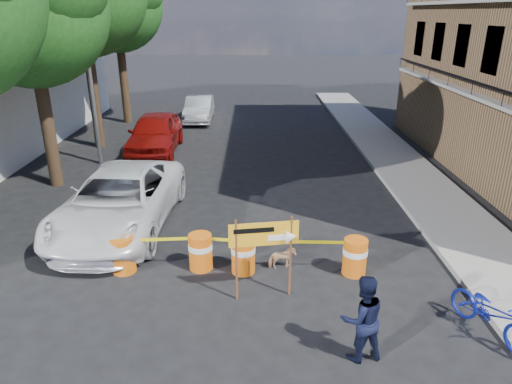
{
  "coord_description": "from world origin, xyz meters",
  "views": [
    {
      "loc": [
        0.26,
        -8.44,
        5.82
      ],
      "look_at": [
        0.34,
        2.96,
        1.3
      ],
      "focal_mm": 32.0,
      "sensor_mm": 36.0,
      "label": 1
    }
  ],
  "objects_px": {
    "sedan_red": "(155,133)",
    "barrel_far_left": "(123,254)",
    "barrel_far_right": "(355,256)",
    "suv_white": "(120,201)",
    "bicycle": "(497,293)",
    "sedan_silver": "(199,109)",
    "dog": "(282,258)",
    "barrel_mid_right": "(243,254)",
    "pedestrian": "(362,318)",
    "detour_sign": "(273,240)",
    "barrel_mid_left": "(201,251)"
  },
  "relations": [
    {
      "from": "barrel_far_left",
      "to": "bicycle",
      "type": "relative_size",
      "value": 0.48
    },
    {
      "from": "bicycle",
      "to": "suv_white",
      "type": "height_order",
      "value": "bicycle"
    },
    {
      "from": "barrel_far_left",
      "to": "barrel_mid_left",
      "type": "height_order",
      "value": "same"
    },
    {
      "from": "pedestrian",
      "to": "sedan_silver",
      "type": "distance_m",
      "value": 19.88
    },
    {
      "from": "barrel_mid_left",
      "to": "barrel_mid_right",
      "type": "xyz_separation_m",
      "value": [
        1.03,
        -0.16,
        0.0
      ]
    },
    {
      "from": "barrel_mid_left",
      "to": "sedan_red",
      "type": "xyz_separation_m",
      "value": [
        -3.05,
        9.92,
        0.38
      ]
    },
    {
      "from": "dog",
      "to": "sedan_red",
      "type": "xyz_separation_m",
      "value": [
        -5.01,
        9.93,
        0.58
      ]
    },
    {
      "from": "pedestrian",
      "to": "detour_sign",
      "type": "bearing_deg",
      "value": -64.16
    },
    {
      "from": "dog",
      "to": "sedan_silver",
      "type": "bearing_deg",
      "value": -2.74
    },
    {
      "from": "barrel_mid_right",
      "to": "barrel_far_right",
      "type": "relative_size",
      "value": 1.0
    },
    {
      "from": "sedan_red",
      "to": "dog",
      "type": "bearing_deg",
      "value": -64.17
    },
    {
      "from": "detour_sign",
      "to": "sedan_red",
      "type": "distance_m",
      "value": 12.08
    },
    {
      "from": "barrel_mid_left",
      "to": "barrel_far_left",
      "type": "bearing_deg",
      "value": -176.24
    },
    {
      "from": "barrel_mid_left",
      "to": "detour_sign",
      "type": "height_order",
      "value": "detour_sign"
    },
    {
      "from": "barrel_mid_right",
      "to": "detour_sign",
      "type": "xyz_separation_m",
      "value": [
        0.65,
        -1.02,
        0.92
      ]
    },
    {
      "from": "sedan_red",
      "to": "barrel_far_left",
      "type": "bearing_deg",
      "value": -84.0
    },
    {
      "from": "barrel_mid_right",
      "to": "dog",
      "type": "height_order",
      "value": "barrel_mid_right"
    },
    {
      "from": "pedestrian",
      "to": "sedan_red",
      "type": "xyz_separation_m",
      "value": [
        -6.22,
        13.0,
        0.02
      ]
    },
    {
      "from": "barrel_far_left",
      "to": "barrel_far_right",
      "type": "height_order",
      "value": "same"
    },
    {
      "from": "barrel_mid_left",
      "to": "sedan_silver",
      "type": "bearing_deg",
      "value": 96.33
    },
    {
      "from": "barrel_mid_right",
      "to": "pedestrian",
      "type": "xyz_separation_m",
      "value": [
        2.14,
        -2.92,
        0.36
      ]
    },
    {
      "from": "barrel_far_right",
      "to": "bicycle",
      "type": "xyz_separation_m",
      "value": [
        2.14,
        -2.23,
        0.47
      ]
    },
    {
      "from": "barrel_mid_right",
      "to": "suv_white",
      "type": "relative_size",
      "value": 0.15
    },
    {
      "from": "detour_sign",
      "to": "pedestrian",
      "type": "height_order",
      "value": "detour_sign"
    },
    {
      "from": "sedan_silver",
      "to": "barrel_far_right",
      "type": "bearing_deg",
      "value": -72.05
    },
    {
      "from": "pedestrian",
      "to": "barrel_mid_left",
      "type": "bearing_deg",
      "value": -56.38
    },
    {
      "from": "barrel_mid_right",
      "to": "pedestrian",
      "type": "distance_m",
      "value": 3.64
    },
    {
      "from": "barrel_mid_right",
      "to": "bicycle",
      "type": "height_order",
      "value": "bicycle"
    },
    {
      "from": "barrel_mid_right",
      "to": "sedan_red",
      "type": "relative_size",
      "value": 0.18
    },
    {
      "from": "barrel_far_right",
      "to": "suv_white",
      "type": "distance_m",
      "value": 6.69
    },
    {
      "from": "barrel_mid_right",
      "to": "sedan_red",
      "type": "bearing_deg",
      "value": 112.03
    },
    {
      "from": "pedestrian",
      "to": "suv_white",
      "type": "distance_m",
      "value": 7.82
    },
    {
      "from": "barrel_mid_left",
      "to": "barrel_mid_right",
      "type": "distance_m",
      "value": 1.04
    },
    {
      "from": "bicycle",
      "to": "suv_white",
      "type": "bearing_deg",
      "value": 125.62
    },
    {
      "from": "detour_sign",
      "to": "dog",
      "type": "height_order",
      "value": "detour_sign"
    },
    {
      "from": "pedestrian",
      "to": "bicycle",
      "type": "height_order",
      "value": "bicycle"
    },
    {
      "from": "barrel_far_right",
      "to": "bicycle",
      "type": "relative_size",
      "value": 0.48
    },
    {
      "from": "barrel_mid_left",
      "to": "suv_white",
      "type": "height_order",
      "value": "suv_white"
    },
    {
      "from": "dog",
      "to": "barrel_far_left",
      "type": "bearing_deg",
      "value": 75.83
    },
    {
      "from": "dog",
      "to": "bicycle",
      "type": "bearing_deg",
      "value": -138.67
    },
    {
      "from": "dog",
      "to": "suv_white",
      "type": "distance_m",
      "value": 5.07
    },
    {
      "from": "barrel_far_left",
      "to": "sedan_silver",
      "type": "xyz_separation_m",
      "value": [
        0.03,
        16.29,
        0.21
      ]
    },
    {
      "from": "detour_sign",
      "to": "pedestrian",
      "type": "relative_size",
      "value": 1.14
    },
    {
      "from": "barrel_far_right",
      "to": "sedan_red",
      "type": "distance_m",
      "value": 12.2
    },
    {
      "from": "pedestrian",
      "to": "suv_white",
      "type": "height_order",
      "value": "same"
    },
    {
      "from": "detour_sign",
      "to": "sedan_silver",
      "type": "xyz_separation_m",
      "value": [
        -3.47,
        17.35,
        -0.71
      ]
    },
    {
      "from": "sedan_red",
      "to": "sedan_silver",
      "type": "relative_size",
      "value": 1.21
    },
    {
      "from": "pedestrian",
      "to": "sedan_red",
      "type": "bearing_deg",
      "value": -76.62
    },
    {
      "from": "barrel_mid_right",
      "to": "suv_white",
      "type": "distance_m",
      "value": 4.32
    },
    {
      "from": "bicycle",
      "to": "sedan_red",
      "type": "bearing_deg",
      "value": 100.98
    }
  ]
}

